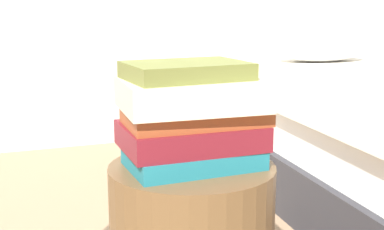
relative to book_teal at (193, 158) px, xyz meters
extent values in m
ellipsoid|color=white|center=(1.42, 1.65, 0.05)|extent=(0.58, 0.32, 0.16)
cube|color=#1E727F|center=(0.00, 0.00, 0.00)|extent=(0.26, 0.17, 0.04)
cube|color=maroon|center=(0.00, 0.01, 0.04)|extent=(0.27, 0.19, 0.05)
cube|color=#994723|center=(0.01, 0.00, 0.08)|extent=(0.28, 0.16, 0.03)
cube|color=beige|center=(0.00, 0.01, 0.13)|extent=(0.29, 0.22, 0.06)
cube|color=olive|center=(-0.01, 0.01, 0.18)|extent=(0.24, 0.18, 0.03)
camera|label=1|loc=(-0.36, -0.95, 0.30)|focal=48.98mm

